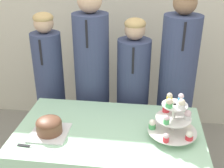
{
  "coord_description": "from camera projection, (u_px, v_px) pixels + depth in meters",
  "views": [
    {
      "loc": [
        0.23,
        -1.22,
        1.89
      ],
      "look_at": [
        0.02,
        0.42,
        1.11
      ],
      "focal_mm": 45.0,
      "sensor_mm": 36.0,
      "label": 1
    }
  ],
  "objects": [
    {
      "name": "wall_back",
      "position": [
        127.0,
        8.0,
        2.98
      ],
      "size": [
        9.0,
        0.06,
        2.7
      ],
      "color": "beige",
      "rests_on": "ground_plane"
    },
    {
      "name": "round_cake",
      "position": [
        49.0,
        126.0,
        1.87
      ],
      "size": [
        0.25,
        0.25,
        0.12
      ],
      "color": "white",
      "rests_on": "table"
    },
    {
      "name": "cake_knife",
      "position": [
        31.0,
        147.0,
        1.76
      ],
      "size": [
        0.28,
        0.04,
        0.01
      ],
      "rotation": [
        0.0,
        0.0,
        -0.07
      ],
      "color": "silver",
      "rests_on": "table"
    },
    {
      "name": "cupcake_stand",
      "position": [
        173.0,
        119.0,
        1.8
      ],
      "size": [
        0.32,
        0.32,
        0.31
      ],
      "color": "silver",
      "rests_on": "table"
    },
    {
      "name": "student_0",
      "position": [
        51.0,
        94.0,
        2.61
      ],
      "size": [
        0.26,
        0.27,
        1.44
      ],
      "color": "#384266",
      "rests_on": "ground_plane"
    },
    {
      "name": "student_1",
      "position": [
        92.0,
        86.0,
        2.52
      ],
      "size": [
        0.3,
        0.31,
        1.65
      ],
      "color": "#384266",
      "rests_on": "ground_plane"
    },
    {
      "name": "student_2",
      "position": [
        132.0,
        101.0,
        2.53
      ],
      "size": [
        0.28,
        0.29,
        1.42
      ],
      "color": "#384266",
      "rests_on": "ground_plane"
    },
    {
      "name": "student_3",
      "position": [
        175.0,
        92.0,
        2.44
      ],
      "size": [
        0.31,
        0.31,
        1.64
      ],
      "color": "#384266",
      "rests_on": "ground_plane"
    }
  ]
}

